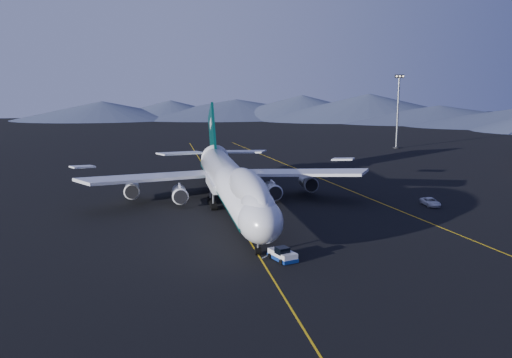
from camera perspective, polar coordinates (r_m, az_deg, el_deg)
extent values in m
plane|color=black|center=(109.58, -2.43, -3.31)|extent=(500.00, 500.00, 0.00)
cube|color=#E6B20D|center=(109.58, -2.43, -3.31)|extent=(0.25, 220.00, 0.01)
cube|color=#E6B20D|center=(126.59, 10.46, -1.58)|extent=(28.08, 198.09, 0.01)
cone|color=#3F4862|center=(338.28, -15.15, 6.80)|extent=(100.00, 100.00, 12.00)
cone|color=#3F4862|center=(341.96, -1.98, 7.19)|extent=(100.00, 100.00, 12.00)
cone|color=#3F4862|center=(337.63, 11.21, 6.96)|extent=(100.00, 100.00, 12.00)
cylinder|color=silver|center=(108.37, -2.45, -0.44)|extent=(6.50, 56.00, 6.50)
ellipsoid|color=silver|center=(81.44, 0.41, -4.15)|extent=(6.50, 10.40, 6.50)
ellipsoid|color=silver|center=(89.97, -0.76, -1.09)|extent=(5.13, 25.16, 5.85)
cube|color=black|center=(79.24, 0.69, -3.67)|extent=(3.60, 1.61, 1.29)
cone|color=silver|center=(140.53, -4.40, 2.42)|extent=(6.50, 12.00, 6.50)
cube|color=#03302D|center=(109.52, -2.52, -0.80)|extent=(6.24, 60.00, 1.10)
cube|color=silver|center=(113.93, -2.85, -0.46)|extent=(7.50, 13.00, 1.60)
cube|color=silver|center=(118.67, -10.20, 0.18)|extent=(30.62, 23.28, 2.83)
cube|color=silver|center=(122.34, 3.50, 0.64)|extent=(30.62, 23.28, 2.83)
cylinder|color=slate|center=(115.43, -7.65, -1.46)|extent=(2.90, 5.50, 2.90)
cylinder|color=slate|center=(121.71, -12.29, -0.98)|extent=(2.90, 5.50, 2.90)
cylinder|color=slate|center=(117.91, 1.61, -1.11)|extent=(2.90, 5.50, 2.90)
cylinder|color=slate|center=(126.37, 5.19, -0.36)|extent=(2.90, 5.50, 2.90)
cube|color=#03302D|center=(138.92, -4.38, 4.40)|extent=(0.55, 14.11, 15.94)
cube|color=silver|center=(141.34, -7.50, 2.57)|extent=(12.39, 9.47, 0.98)
cube|color=silver|center=(142.95, -1.48, 2.75)|extent=(12.39, 9.47, 0.98)
cylinder|color=black|center=(84.27, 0.21, -7.22)|extent=(0.90, 1.10, 1.10)
cube|color=silver|center=(82.02, 2.68, -7.57)|extent=(3.63, 5.06, 1.14)
cube|color=navy|center=(82.15, 2.68, -7.84)|extent=(3.80, 5.29, 0.52)
cube|color=black|center=(81.76, 2.69, -7.01)|extent=(2.11, 2.11, 0.94)
imported|color=silver|center=(119.77, 17.04, -2.20)|extent=(2.83, 5.66, 1.54)
cylinder|color=black|center=(207.62, 13.84, 3.07)|extent=(2.38, 2.38, 0.40)
cylinder|color=slate|center=(206.44, 13.99, 6.42)|extent=(0.69, 0.69, 24.75)
cube|color=black|center=(205.97, 14.15, 9.93)|extent=(3.17, 0.79, 1.19)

